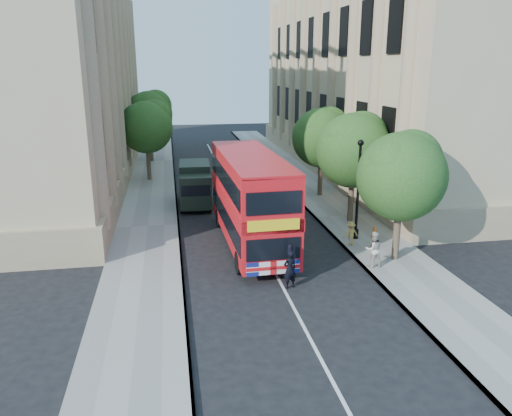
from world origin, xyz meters
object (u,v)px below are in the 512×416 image
lamp_post (358,194)px  box_van (195,186)px  double_decker_bus (250,197)px  woman_pedestrian (373,249)px  police_constable (290,269)px

lamp_post → box_van: lamp_post is taller
double_decker_bus → box_van: double_decker_bus is taller
box_van → woman_pedestrian: size_ratio=2.93×
double_decker_bus → box_van: size_ratio=2.06×
police_constable → woman_pedestrian: bearing=177.7°
lamp_post → police_constable: lamp_post is taller
lamp_post → double_decker_bus: (-5.50, 0.26, -0.00)m
box_van → woman_pedestrian: bearing=-56.6°
lamp_post → police_constable: (-4.74, -5.00, -1.69)m
police_constable → woman_pedestrian: (4.14, 1.29, 0.12)m
double_decker_bus → woman_pedestrian: double_decker_bus is taller
lamp_post → box_van: 11.41m
police_constable → lamp_post: bearing=-153.0°
double_decker_bus → police_constable: double_decker_bus is taller
lamp_post → double_decker_bus: bearing=177.3°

